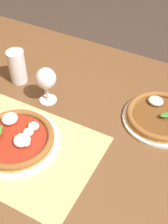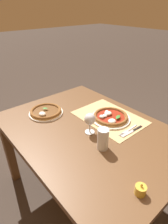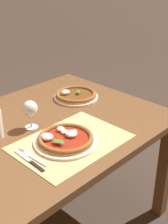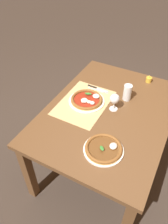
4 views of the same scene
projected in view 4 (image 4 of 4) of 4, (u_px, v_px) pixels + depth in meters
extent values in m
plane|color=#382D26|center=(104.00, 162.00, 2.32)|extent=(24.00, 24.00, 0.00)
cube|color=brown|center=(109.00, 112.00, 1.83)|extent=(1.36, 0.99, 0.04)
cube|color=brown|center=(94.00, 93.00, 2.64)|extent=(0.07, 0.07, 0.70)
cube|color=brown|center=(28.00, 172.00, 1.83)|extent=(0.07, 0.07, 0.70)
cube|color=brown|center=(167.00, 116.00, 2.33)|extent=(0.07, 0.07, 0.70)
cube|color=brown|center=(127.00, 224.00, 1.53)|extent=(0.07, 0.07, 0.70)
cube|color=tan|center=(84.00, 103.00, 1.89)|extent=(0.54, 0.39, 0.00)
cylinder|color=silver|center=(87.00, 101.00, 1.90)|extent=(0.31, 0.31, 0.01)
cylinder|color=tan|center=(87.00, 100.00, 1.89)|extent=(0.27, 0.27, 0.01)
torus|color=brown|center=(87.00, 99.00, 1.88)|extent=(0.27, 0.27, 0.02)
cylinder|color=maroon|center=(87.00, 99.00, 1.88)|extent=(0.22, 0.22, 0.00)
ellipsoid|color=silver|center=(92.00, 103.00, 1.83)|extent=(0.04, 0.04, 0.03)
ellipsoid|color=silver|center=(96.00, 96.00, 1.90)|extent=(0.06, 0.06, 0.03)
ellipsoid|color=silver|center=(84.00, 100.00, 1.86)|extent=(0.06, 0.06, 0.03)
ellipsoid|color=silver|center=(83.00, 101.00, 1.85)|extent=(0.04, 0.03, 0.03)
ellipsoid|color=silver|center=(89.00, 102.00, 1.85)|extent=(0.04, 0.04, 0.02)
ellipsoid|color=#337A2D|center=(89.00, 93.00, 1.92)|extent=(0.02, 0.04, 0.00)
ellipsoid|color=#337A2D|center=(85.00, 99.00, 1.86)|extent=(0.05, 0.03, 0.00)
ellipsoid|color=#337A2D|center=(87.00, 93.00, 1.92)|extent=(0.03, 0.04, 0.00)
cylinder|color=silver|center=(103.00, 150.00, 1.51)|extent=(0.28, 0.28, 0.01)
cylinder|color=tan|center=(104.00, 149.00, 1.50)|extent=(0.26, 0.26, 0.01)
torus|color=brown|center=(104.00, 148.00, 1.50)|extent=(0.26, 0.26, 0.02)
cylinder|color=brown|center=(104.00, 148.00, 1.50)|extent=(0.21, 0.21, 0.00)
ellipsoid|color=silver|center=(113.00, 146.00, 1.50)|extent=(0.06, 0.05, 0.03)
ellipsoid|color=#337A2D|center=(102.00, 148.00, 1.48)|extent=(0.05, 0.05, 0.00)
cylinder|color=silver|center=(113.00, 109.00, 1.83)|extent=(0.07, 0.07, 0.00)
cylinder|color=silver|center=(114.00, 106.00, 1.81)|extent=(0.01, 0.01, 0.06)
ellipsoid|color=silver|center=(115.00, 99.00, 1.76)|extent=(0.08, 0.08, 0.08)
ellipsoid|color=#AD5B14|center=(115.00, 100.00, 1.76)|extent=(0.07, 0.07, 0.05)
cylinder|color=silver|center=(127.00, 93.00, 1.88)|extent=(0.07, 0.07, 0.15)
cylinder|color=black|center=(127.00, 94.00, 1.89)|extent=(0.07, 0.07, 0.12)
cylinder|color=silver|center=(128.00, 88.00, 1.85)|extent=(0.07, 0.07, 0.02)
cube|color=#B7B7BC|center=(94.00, 89.00, 2.03)|extent=(0.02, 0.12, 0.00)
cube|color=#B7B7BC|center=(102.00, 91.00, 2.01)|extent=(0.02, 0.05, 0.00)
cylinder|color=#B7B7BC|center=(105.00, 93.00, 1.99)|extent=(0.00, 0.04, 0.00)
cylinder|color=#B7B7BC|center=(106.00, 93.00, 1.99)|extent=(0.00, 0.04, 0.00)
cylinder|color=#B7B7BC|center=(106.00, 92.00, 1.99)|extent=(0.00, 0.04, 0.00)
cylinder|color=#B7B7BC|center=(106.00, 92.00, 2.00)|extent=(0.00, 0.04, 0.00)
cube|color=black|center=(92.00, 87.00, 2.06)|extent=(0.02, 0.10, 0.01)
cube|color=#B7B7BC|center=(102.00, 90.00, 2.02)|extent=(0.03, 0.12, 0.00)
cylinder|color=gold|center=(149.00, 80.00, 2.11)|extent=(0.06, 0.06, 0.05)
cylinder|color=silver|center=(149.00, 80.00, 2.11)|extent=(0.04, 0.04, 0.03)
ellipsoid|color=#F9C64C|center=(149.00, 77.00, 2.09)|extent=(0.01, 0.01, 0.02)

